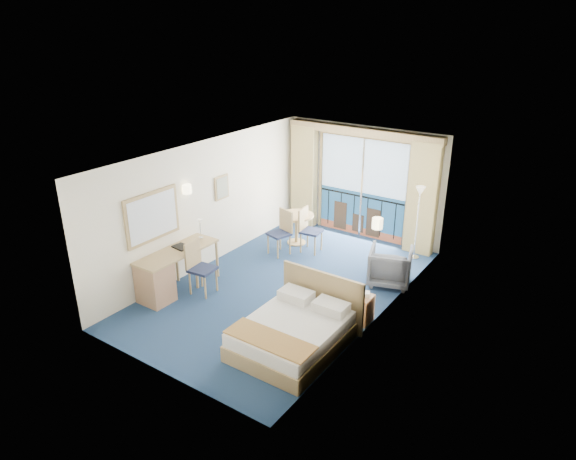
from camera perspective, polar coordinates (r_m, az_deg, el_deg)
The scene contains 22 objects.
floor at distance 10.30m, azimuth -0.27°, elevation -6.31°, with size 6.50×6.50×0.00m, color navy.
room_walls at distance 9.57m, azimuth -0.29°, elevation 3.05°, with size 4.04×6.54×2.72m.
balcony_door at distance 12.42m, azimuth 8.18°, elevation 4.35°, with size 2.36×0.03×2.52m.
curtain_left at distance 12.97m, azimuth 1.80°, elevation 5.98°, with size 0.65×0.22×2.55m, color tan.
curtain_right at distance 11.68m, azimuth 14.72°, elevation 3.34°, with size 0.65×0.22×2.55m, color tan.
pelmet at distance 11.94m, azimuth 8.33°, elevation 10.76°, with size 3.80×0.25×0.18m, color tan.
mirror at distance 9.86m, azimuth -14.83°, elevation 1.46°, with size 0.05×1.25×0.95m.
wall_print at distance 11.12m, azimuth -7.37°, elevation 4.71°, with size 0.04×0.42×0.52m.
sconce_left at distance 10.31m, azimuth -11.16°, elevation 4.49°, with size 0.18×0.18×0.18m, color #FFEBB2.
sconce_right at distance 8.53m, azimuth 9.91°, elevation 0.74°, with size 0.18×0.18×0.18m, color #FFEBB2.
bed at distance 8.43m, azimuth 0.69°, elevation -11.26°, with size 1.58×1.88×0.99m.
nightstand at distance 9.19m, azimuth 8.05°, elevation -8.60°, with size 0.38×0.36×0.50m, color #AC7A5B.
phone at distance 9.05m, azimuth 8.50°, elevation -7.04°, with size 0.17×0.13×0.08m, color silver.
armchair at distance 10.47m, azimuth 11.27°, elevation -3.94°, with size 0.81×0.83×0.76m, color #4A4E5B.
floor_lamp at distance 11.35m, azimuth 14.36°, elevation 2.75°, with size 0.23×0.23×1.66m.
desk at distance 9.98m, azimuth -14.02°, elevation -5.10°, with size 0.60×1.75×0.82m.
desk_chair at distance 10.01m, azimuth -9.93°, elevation -3.76°, with size 0.50×0.49×1.05m.
folder at distance 10.21m, azimuth -11.78°, elevation -1.85°, with size 0.32×0.24×0.03m, color black.
desk_lamp at distance 10.42m, azimuth -9.76°, elevation 0.55°, with size 0.11×0.11×0.40m.
round_table at distance 12.02m, azimuth 0.96°, elevation 0.95°, with size 0.80×0.80×0.72m.
table_chair_a at distance 11.63m, azimuth 2.21°, elevation 0.32°, with size 0.49×0.49×1.02m.
table_chair_b at distance 11.50m, azimuth -0.67°, elevation 0.05°, with size 0.54×0.55×1.02m.
Camera 1 is at (5.13, -7.42, 4.97)m, focal length 32.00 mm.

